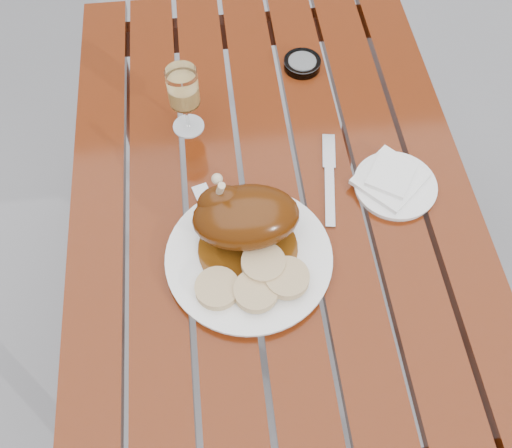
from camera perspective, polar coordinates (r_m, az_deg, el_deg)
The scene contains 11 objects.
ground at distance 1.82m, azimuth 0.94°, elevation -9.64°, with size 60.00×60.00×0.00m, color slate.
table at distance 1.48m, azimuth 1.14°, elevation -4.17°, with size 0.80×1.20×0.75m, color maroon.
dinner_plate at distance 1.05m, azimuth -0.72°, elevation -3.45°, with size 0.31×0.31×0.02m, color white.
roast_duck at distance 1.02m, azimuth -1.35°, elevation 0.76°, with size 0.19×0.19×0.14m.
bread_dumplings at distance 1.00m, azimuth -0.01°, elevation -5.62°, with size 0.20×0.13×0.03m.
wine_glass at distance 1.20m, azimuth -7.13°, elevation 12.12°, with size 0.07×0.07×0.16m, color #F8CC71.
side_plate at distance 1.17m, azimuth 13.72°, elevation 3.74°, with size 0.17×0.17×0.01m, color white.
napkin at distance 1.17m, azimuth 13.26°, elevation 4.44°, with size 0.12×0.11×0.01m, color white.
ashtray at distance 1.37m, azimuth 4.64°, elevation 15.68°, with size 0.09×0.09×0.02m, color #B2B7BC.
fork at distance 1.10m, azimuth -4.13°, elevation 0.20°, with size 0.02×0.16×0.01m, color gray.
knife at distance 1.15m, azimuth 7.36°, elevation 3.84°, with size 0.02×0.20×0.01m, color gray.
Camera 1 is at (-0.11, -0.67, 1.68)m, focal length 40.00 mm.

